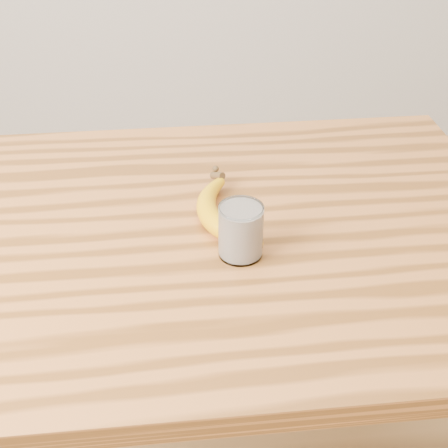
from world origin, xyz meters
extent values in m
cube|color=#AB652D|center=(0.00, 0.00, 0.88)|extent=(1.20, 0.80, 0.04)
cylinder|color=brown|center=(0.54, 0.34, 0.43)|extent=(0.06, 0.06, 0.86)
cylinder|color=white|center=(0.10, -0.08, 0.95)|extent=(0.07, 0.07, 0.09)
torus|color=white|center=(0.10, -0.08, 0.99)|extent=(0.07, 0.07, 0.00)
cylinder|color=white|center=(0.10, -0.08, 0.94)|extent=(0.07, 0.07, 0.08)
camera|label=1|loc=(-0.02, -0.88, 1.52)|focal=50.00mm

